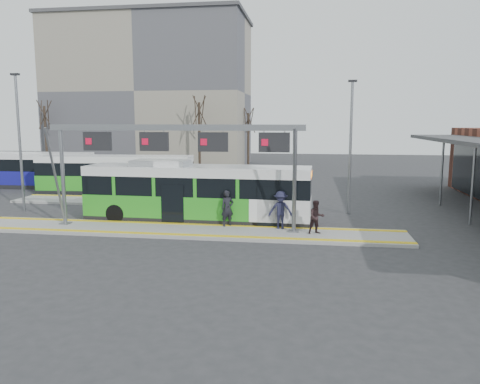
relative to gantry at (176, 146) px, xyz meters
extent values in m
plane|color=#2D2D30|center=(0.35, -0.25, -4.30)|extent=(120.00, 120.00, 0.00)
cube|color=gray|center=(0.35, -0.25, -4.22)|extent=(22.00, 3.00, 0.15)
cube|color=gray|center=(-3.65, 7.75, -4.22)|extent=(20.00, 3.00, 0.15)
cube|color=yellow|center=(0.35, 0.90, -4.14)|extent=(22.00, 0.35, 0.02)
cube|color=yellow|center=(0.35, -1.40, -4.14)|extent=(22.00, 0.35, 0.02)
cube|color=yellow|center=(-3.65, 8.90, -4.14)|extent=(20.00, 0.35, 0.02)
cylinder|color=slate|center=(-6.15, 0.05, -1.62)|extent=(0.20, 0.20, 5.05)
cube|color=slate|center=(-6.15, 0.05, -4.12)|extent=(0.50, 0.50, 0.06)
cylinder|color=slate|center=(-6.15, -0.65, -1.62)|extent=(0.12, 1.46, 4.90)
cylinder|color=slate|center=(5.85, 0.05, -1.62)|extent=(0.20, 0.20, 5.05)
cube|color=slate|center=(5.85, 0.05, -4.12)|extent=(0.50, 0.50, 0.06)
cylinder|color=slate|center=(5.85, -0.65, -1.62)|extent=(0.12, 1.46, 4.90)
cube|color=slate|center=(-0.15, 0.05, 0.90)|extent=(13.00, 0.25, 0.30)
cube|color=black|center=(-4.15, 0.05, 0.20)|extent=(1.50, 0.12, 0.95)
cube|color=#B80B27|center=(-4.60, -0.02, 0.20)|extent=(0.32, 0.02, 0.32)
cube|color=black|center=(-1.15, 0.05, 0.20)|extent=(1.50, 0.12, 0.95)
cube|color=#B80B27|center=(-1.60, -0.02, 0.20)|extent=(0.32, 0.02, 0.32)
cube|color=black|center=(1.85, 0.05, 0.20)|extent=(1.50, 0.12, 0.95)
cube|color=#B80B27|center=(1.40, -0.02, 0.20)|extent=(0.32, 0.02, 0.32)
cube|color=black|center=(4.85, 0.05, 0.20)|extent=(1.50, 0.12, 0.95)
cube|color=#B80B27|center=(4.40, -0.02, 0.20)|extent=(0.32, 0.02, 0.32)
cylinder|color=slate|center=(15.15, 3.75, -2.15)|extent=(0.14, 0.14, 4.30)
cylinder|color=slate|center=(15.15, 9.75, -2.15)|extent=(0.14, 0.14, 4.30)
cube|color=gray|center=(-13.65, 35.75, 4.70)|extent=(24.00, 12.00, 18.00)
cube|color=#3F3F42|center=(-13.65, 35.75, 13.90)|extent=(24.50, 12.50, 0.40)
cube|color=black|center=(0.47, 2.35, -4.12)|extent=(12.42, 2.96, 0.36)
cube|color=green|center=(0.47, 2.35, -3.35)|extent=(12.42, 2.96, 1.18)
cube|color=black|center=(0.47, 2.35, -2.24)|extent=(12.42, 2.88, 1.03)
cube|color=white|center=(0.47, 2.35, -1.47)|extent=(12.42, 2.96, 0.51)
cube|color=orange|center=(6.64, 2.18, -1.57)|extent=(0.10, 1.84, 0.29)
cube|color=white|center=(-1.59, 2.41, -1.06)|extent=(3.14, 1.92, 0.31)
cylinder|color=black|center=(-3.89, 1.31, -3.78)|extent=(1.04, 0.34, 1.03)
cylinder|color=black|center=(-3.82, 3.63, -3.78)|extent=(1.04, 0.34, 1.03)
cylinder|color=black|center=(4.15, 1.09, -3.78)|extent=(1.04, 0.34, 1.03)
cylinder|color=black|center=(4.21, 3.41, -3.78)|extent=(1.04, 0.34, 1.03)
cube|color=black|center=(-8.21, 11.38, -4.13)|extent=(11.85, 3.29, 0.34)
cube|color=green|center=(-8.21, 11.38, -3.40)|extent=(11.85, 3.29, 1.12)
cube|color=black|center=(-8.21, 11.38, -2.35)|extent=(11.84, 3.21, 0.98)
cube|color=white|center=(-8.21, 11.38, -1.62)|extent=(11.85, 3.29, 0.49)
cylinder|color=black|center=(-12.22, 10.00, -3.81)|extent=(0.99, 0.36, 0.98)
cylinder|color=black|center=(-12.37, 12.19, -3.81)|extent=(0.99, 0.36, 0.98)
cylinder|color=black|center=(-4.63, 10.53, -3.81)|extent=(0.99, 0.36, 0.98)
cylinder|color=black|center=(-4.78, 12.71, -3.81)|extent=(0.99, 0.36, 0.98)
cube|color=black|center=(-17.19, 13.51, -4.13)|extent=(11.32, 2.81, 0.34)
cube|color=navy|center=(-17.19, 13.51, -3.39)|extent=(11.32, 2.81, 1.13)
cube|color=black|center=(-17.19, 13.51, -2.34)|extent=(11.32, 2.74, 0.98)
cube|color=white|center=(-17.19, 13.51, -1.61)|extent=(11.32, 2.81, 0.49)
cylinder|color=black|center=(-13.79, 12.51, -3.81)|extent=(0.99, 0.32, 0.98)
cylinder|color=black|center=(-13.85, 14.70, -3.81)|extent=(0.99, 0.32, 0.98)
imported|color=black|center=(2.41, 0.81, -3.22)|extent=(0.81, 0.73, 1.85)
imported|color=black|center=(6.93, -0.21, -3.34)|extent=(0.95, 0.85, 1.62)
imported|color=#1E1F37|center=(5.16, 0.63, -3.20)|extent=(1.29, 0.81, 1.90)
cylinder|color=#382B21|center=(-5.53, 27.79, -0.51)|extent=(0.28, 0.28, 7.59)
cylinder|color=#382B21|center=(-1.03, 34.52, -1.02)|extent=(0.28, 0.28, 6.55)
cylinder|color=#382B21|center=(-24.18, 28.58, -0.65)|extent=(0.28, 0.28, 7.30)
cylinder|color=slate|center=(-10.89, 3.66, -0.16)|extent=(0.16, 0.16, 8.28)
cube|color=black|center=(-10.89, 3.66, 3.98)|extent=(0.50, 0.25, 0.12)
cylinder|color=slate|center=(8.89, 5.80, -0.39)|extent=(0.16, 0.16, 7.82)
cube|color=black|center=(8.89, 5.80, 3.52)|extent=(0.50, 0.25, 0.12)
camera|label=1|loc=(6.61, -22.46, 1.17)|focal=35.00mm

